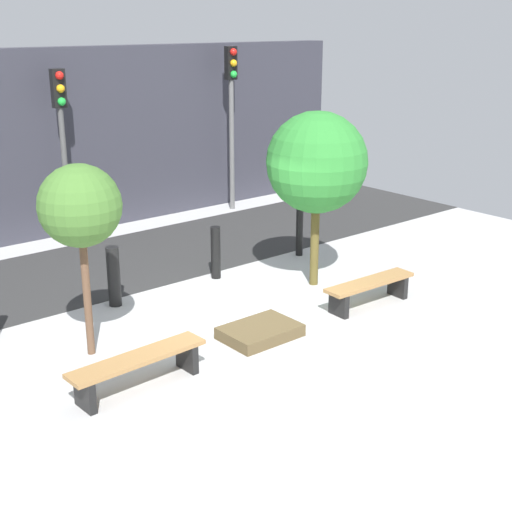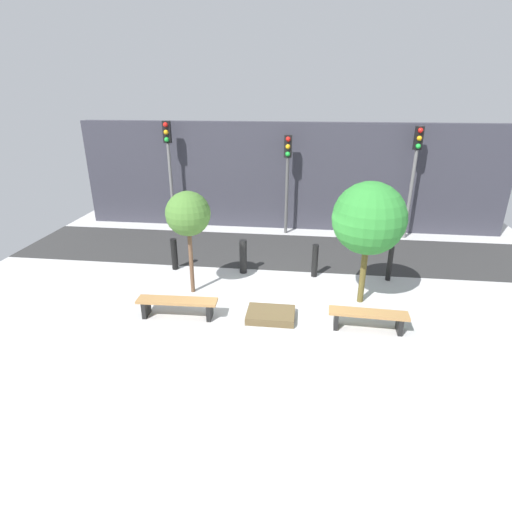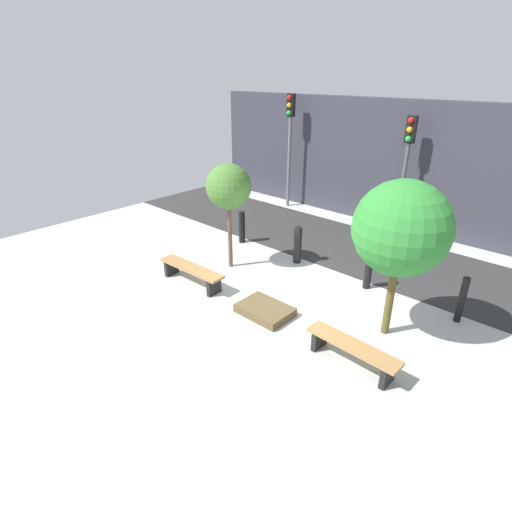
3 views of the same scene
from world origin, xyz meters
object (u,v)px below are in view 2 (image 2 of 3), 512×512
object	(u,v)px
bench_right	(368,317)
traffic_light_mid_west	(287,167)
tree_behind_right_bench	(369,219)
traffic_light_west	(169,157)
bollard_right	(390,264)
traffic_light_mid_east	(415,164)
planter_bed	(271,315)
bench_left	(177,304)
tree_behind_left_bench	(188,214)
bollard_far_left	(174,254)
bollard_center	(315,261)
bollard_left	(243,257)

from	to	relation	value
bench_right	traffic_light_mid_west	size ratio (longest dim) A/B	0.49
tree_behind_right_bench	traffic_light_west	size ratio (longest dim) A/B	0.76
bollard_right	traffic_light_mid_east	size ratio (longest dim) A/B	0.26
tree_behind_right_bench	bench_right	bearing A→B (deg)	-90.00
tree_behind_right_bench	traffic_light_mid_east	xyz separation A→B (m)	(2.22, 5.27, 0.51)
traffic_light_mid_west	traffic_light_mid_east	size ratio (longest dim) A/B	0.91
planter_bed	bollard_right	xyz separation A→B (m)	(3.19, 2.55, 0.42)
bench_left	traffic_light_west	world-z (taller)	traffic_light_west
tree_behind_right_bench	traffic_light_west	world-z (taller)	traffic_light_west
bench_right	traffic_light_mid_west	xyz separation A→B (m)	(-2.24, 6.61, 2.21)
tree_behind_left_bench	tree_behind_right_bench	world-z (taller)	tree_behind_right_bench
traffic_light_west	traffic_light_mid_east	distance (m)	8.91
bench_right	planter_bed	world-z (taller)	bench_right
tree_behind_right_bench	bollard_right	bearing A→B (deg)	56.06
bench_right	traffic_light_mid_west	bearing A→B (deg)	110.95
planter_bed	tree_behind_right_bench	size ratio (longest dim) A/B	0.36
planter_bed	bollard_right	bearing A→B (deg)	38.69
bench_left	tree_behind_left_bench	size ratio (longest dim) A/B	0.70
bench_right	bollard_far_left	bearing A→B (deg)	155.33
tree_behind_right_bench	bollard_center	distance (m)	2.53
bollard_center	traffic_light_mid_west	world-z (taller)	traffic_light_mid_west
bollard_left	bench_right	bearing A→B (deg)	-39.83
bench_right	traffic_light_west	world-z (taller)	traffic_light_west
bollard_left	traffic_light_mid_east	world-z (taller)	traffic_light_mid_east
bench_left	tree_behind_left_bench	xyz separation A→B (m)	(0.00, 1.34, 1.85)
bollard_far_left	bollard_right	distance (m)	6.37
bollard_left	planter_bed	bearing A→B (deg)	-67.41
planter_bed	tree_behind_left_bench	world-z (taller)	tree_behind_left_bench
tree_behind_right_bench	bollard_far_left	distance (m)	5.87
tree_behind_left_bench	bollard_center	size ratio (longest dim) A/B	2.80
tree_behind_right_bench	traffic_light_mid_west	distance (m)	5.73
bench_right	traffic_light_mid_east	bearing A→B (deg)	73.67
tree_behind_right_bench	bench_left	bearing A→B (deg)	-163.30
bench_left	bollard_right	size ratio (longest dim) A/B	1.88
bollard_center	bollard_far_left	bearing A→B (deg)	180.00
bollard_center	traffic_light_west	world-z (taller)	traffic_light_west
bollard_center	traffic_light_mid_east	bearing A→B (deg)	48.64
tree_behind_left_bench	bench_right	bearing A→B (deg)	-16.70
bench_left	traffic_light_mid_east	xyz separation A→B (m)	(6.70, 6.61, 2.41)
bench_left	bench_right	world-z (taller)	bench_left
bollard_left	bollard_center	xyz separation A→B (m)	(2.12, 0.00, -0.02)
bollard_center	bollard_right	xyz separation A→B (m)	(2.12, 0.00, 0.02)
bollard_center	bench_right	bearing A→B (deg)	-66.87
bollard_right	traffic_light_west	distance (m)	8.86
bench_right	tree_behind_right_bench	bearing A→B (deg)	92.23
bollard_left	traffic_light_mid_west	distance (m)	4.48
bench_left	bench_right	xyz separation A→B (m)	(4.48, 0.00, -0.02)
bench_left	traffic_light_west	xyz separation A→B (m)	(-2.22, 6.61, 2.47)
bollard_right	traffic_light_mid_east	distance (m)	4.63
bollard_center	bollard_right	size ratio (longest dim) A/B	0.96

